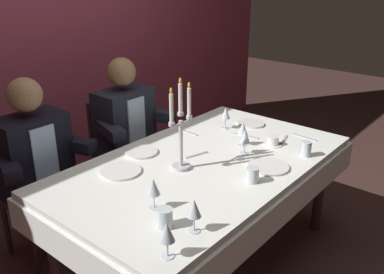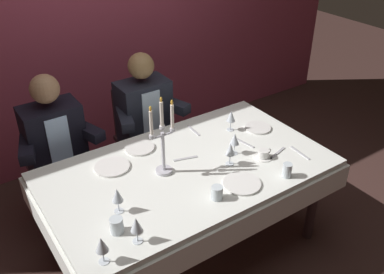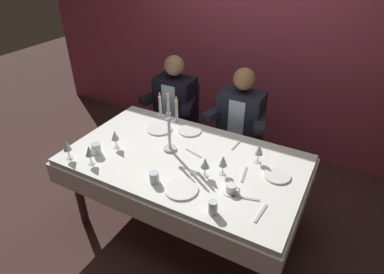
{
  "view_description": "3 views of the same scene",
  "coord_description": "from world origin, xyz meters",
  "views": [
    {
      "loc": [
        -1.83,
        -1.43,
        1.85
      ],
      "look_at": [
        -0.06,
        0.05,
        0.9
      ],
      "focal_mm": 39.16,
      "sensor_mm": 36.0,
      "label": 1
    },
    {
      "loc": [
        -1.29,
        -1.96,
        2.4
      ],
      "look_at": [
        0.05,
        0.02,
        0.95
      ],
      "focal_mm": 39.99,
      "sensor_mm": 36.0,
      "label": 2
    },
    {
      "loc": [
        1.09,
        -1.86,
        2.28
      ],
      "look_at": [
        0.08,
        -0.01,
        0.96
      ],
      "focal_mm": 30.51,
      "sensor_mm": 36.0,
      "label": 3
    }
  ],
  "objects": [
    {
      "name": "ground_plane",
      "position": [
        0.0,
        0.0,
        0.0
      ],
      "size": [
        12.0,
        12.0,
        0.0
      ],
      "primitive_type": "plane",
      "color": "#3E2723"
    },
    {
      "name": "back_wall",
      "position": [
        0.0,
        1.66,
        1.35
      ],
      "size": [
        6.0,
        0.12,
        2.7
      ],
      "primitive_type": "cube",
      "color": "#96384E",
      "rests_on": "ground_plane"
    },
    {
      "name": "dining_table",
      "position": [
        0.0,
        0.0,
        0.62
      ],
      "size": [
        1.94,
        1.14,
        0.74
      ],
      "color": "white",
      "rests_on": "ground_plane"
    },
    {
      "name": "candelabra",
      "position": [
        -0.16,
        0.04,
        0.96
      ],
      "size": [
        0.19,
        0.11,
        0.55
      ],
      "color": "silver",
      "rests_on": "dining_table"
    },
    {
      "name": "dinner_plate_0",
      "position": [
        -0.43,
        0.28,
        0.75
      ],
      "size": [
        0.24,
        0.24,
        0.01
      ],
      "primitive_type": "cylinder",
      "color": "white",
      "rests_on": "dining_table"
    },
    {
      "name": "dinner_plate_1",
      "position": [
        0.18,
        -0.35,
        0.75
      ],
      "size": [
        0.24,
        0.24,
        0.01
      ],
      "primitive_type": "cylinder",
      "color": "white",
      "rests_on": "dining_table"
    },
    {
      "name": "dinner_plate_2",
      "position": [
        0.73,
        0.12,
        0.75
      ],
      "size": [
        0.2,
        0.2,
        0.01
      ],
      "primitive_type": "cylinder",
      "color": "white",
      "rests_on": "dining_table"
    },
    {
      "name": "dinner_plate_3",
      "position": [
        -0.16,
        0.38,
        0.75
      ],
      "size": [
        0.21,
        0.21,
        0.01
      ],
      "primitive_type": "cylinder",
      "color": "white",
      "rests_on": "dining_table"
    },
    {
      "name": "wine_glass_0",
      "position": [
        -0.81,
        -0.45,
        0.86
      ],
      "size": [
        0.07,
        0.07,
        0.16
      ],
      "color": "silver",
      "rests_on": "dining_table"
    },
    {
      "name": "wine_glass_1",
      "position": [
        -0.6,
        -0.42,
        0.85
      ],
      "size": [
        0.07,
        0.07,
        0.16
      ],
      "color": "silver",
      "rests_on": "dining_table"
    },
    {
      "name": "wine_glass_2",
      "position": [
        0.25,
        -0.13,
        0.85
      ],
      "size": [
        0.07,
        0.07,
        0.16
      ],
      "color": "silver",
      "rests_on": "dining_table"
    },
    {
      "name": "wine_glass_3",
      "position": [
        -0.58,
        -0.15,
        0.85
      ],
      "size": [
        0.07,
        0.07,
        0.16
      ],
      "color": "silver",
      "rests_on": "dining_table"
    },
    {
      "name": "wine_glass_4",
      "position": [
        0.36,
        -0.05,
        0.85
      ],
      "size": [
        0.07,
        0.07,
        0.16
      ],
      "color": "silver",
      "rests_on": "dining_table"
    },
    {
      "name": "wine_glass_5",
      "position": [
        0.54,
        0.22,
        0.85
      ],
      "size": [
        0.07,
        0.07,
        0.16
      ],
      "color": "silver",
      "rests_on": "dining_table"
    },
    {
      "name": "water_tumbler_0",
      "position": [
        -0.04,
        -0.37,
        0.78
      ],
      "size": [
        0.07,
        0.07,
        0.09
      ],
      "primitive_type": "cylinder",
      "color": "silver",
      "rests_on": "dining_table"
    },
    {
      "name": "water_tumbler_1",
      "position": [
        0.47,
        -0.45,
        0.79
      ],
      "size": [
        0.06,
        0.06,
        0.1
      ],
      "primitive_type": "cylinder",
      "color": "silver",
      "rests_on": "dining_table"
    },
    {
      "name": "water_tumbler_2",
      "position": [
        -0.66,
        -0.3,
        0.79
      ],
      "size": [
        0.08,
        0.08,
        0.09
      ],
      "primitive_type": "cylinder",
      "color": "silver",
      "rests_on": "dining_table"
    },
    {
      "name": "coffee_cup_0",
      "position": [
        0.49,
        -0.2,
        0.77
      ],
      "size": [
        0.13,
        0.12,
        0.06
      ],
      "color": "white",
      "rests_on": "dining_table"
    },
    {
      "name": "knife_0",
      "position": [
        0.51,
        0.02,
        0.74
      ],
      "size": [
        0.05,
        0.19,
        0.01
      ],
      "primitive_type": "cube",
      "rotation": [
        0.0,
        0.0,
        1.75
      ],
      "color": "#B7B7BC",
      "rests_on": "dining_table"
    },
    {
      "name": "spoon_1",
      "position": [
        0.3,
        0.37,
        0.74
      ],
      "size": [
        0.03,
        0.17,
        0.01
      ],
      "primitive_type": "cube",
      "rotation": [
        0.0,
        0.0,
        1.51
      ],
      "color": "#B7B7BC",
      "rests_on": "dining_table"
    },
    {
      "name": "fork_2",
      "position": [
        0.04,
        0.09,
        0.74
      ],
      "size": [
        0.17,
        0.06,
        0.01
      ],
      "primitive_type": "cube",
      "rotation": [
        0.0,
        0.0,
        -0.28
      ],
      "color": "#B7B7BC",
      "rests_on": "dining_table"
    },
    {
      "name": "knife_3",
      "position": [
        0.75,
        -0.31,
        0.74
      ],
      "size": [
        0.03,
        0.19,
        0.01
      ],
      "primitive_type": "cube",
      "rotation": [
        0.0,
        0.0,
        1.49
      ],
      "color": "#B7B7BC",
      "rests_on": "dining_table"
    },
    {
      "name": "knife_4",
      "position": [
        0.61,
        -0.22,
        0.74
      ],
      "size": [
        0.19,
        0.07,
        0.01
      ],
      "primitive_type": "cube",
      "rotation": [
        0.0,
        0.0,
        0.28
      ],
      "color": "#B7B7BC",
      "rests_on": "dining_table"
    },
    {
      "name": "seated_diner_0",
      "position": [
        -0.62,
        0.89,
        0.74
      ],
      "size": [
        0.63,
        0.48,
        1.24
      ],
      "color": "#332224",
      "rests_on": "ground_plane"
    },
    {
      "name": "seated_diner_1",
      "position": [
        0.14,
        0.89,
        0.74
      ],
      "size": [
        0.63,
        0.48,
        1.24
      ],
      "color": "#332224",
      "rests_on": "ground_plane"
    }
  ]
}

